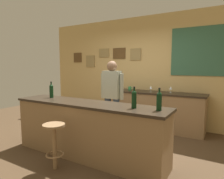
# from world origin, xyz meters

# --- Properties ---
(ground_plane) EXTENTS (10.00, 10.00, 0.00)m
(ground_plane) POSITION_xyz_m (0.00, 0.00, 0.00)
(ground_plane) COLOR #4C3823
(back_wall) EXTENTS (6.00, 0.09, 2.80)m
(back_wall) POSITION_xyz_m (0.03, 2.03, 1.42)
(back_wall) COLOR tan
(back_wall) RESTS_ON ground_plane
(bar_counter) EXTENTS (2.76, 0.60, 0.92)m
(bar_counter) POSITION_xyz_m (0.00, -0.40, 0.46)
(bar_counter) COLOR olive
(bar_counter) RESTS_ON ground_plane
(side_counter) EXTENTS (2.46, 0.56, 0.90)m
(side_counter) POSITION_xyz_m (0.40, 1.65, 0.45)
(side_counter) COLOR olive
(side_counter) RESTS_ON ground_plane
(bartender) EXTENTS (0.52, 0.21, 1.62)m
(bartender) POSITION_xyz_m (-0.07, 0.53, 0.94)
(bartender) COLOR #384766
(bartender) RESTS_ON ground_plane
(bar_stool) EXTENTS (0.32, 0.32, 0.68)m
(bar_stool) POSITION_xyz_m (-0.15, -0.98, 0.46)
(bar_stool) COLOR olive
(bar_stool) RESTS_ON ground_plane
(wine_bottle_a) EXTENTS (0.07, 0.07, 0.31)m
(wine_bottle_a) POSITION_xyz_m (-0.89, -0.33, 1.06)
(wine_bottle_a) COLOR black
(wine_bottle_a) RESTS_ON bar_counter
(wine_bottle_b) EXTENTS (0.07, 0.07, 0.31)m
(wine_bottle_b) POSITION_xyz_m (0.85, -0.41, 1.06)
(wine_bottle_b) COLOR black
(wine_bottle_b) RESTS_ON bar_counter
(wine_bottle_c) EXTENTS (0.07, 0.07, 0.31)m
(wine_bottle_c) POSITION_xyz_m (1.20, -0.37, 1.06)
(wine_bottle_c) COLOR black
(wine_bottle_c) RESTS_ON bar_counter
(wine_glass_a) EXTENTS (0.07, 0.07, 0.16)m
(wine_glass_a) POSITION_xyz_m (-0.70, 1.63, 1.01)
(wine_glass_a) COLOR silver
(wine_glass_a) RESTS_ON side_counter
(wine_glass_b) EXTENTS (0.07, 0.07, 0.16)m
(wine_glass_b) POSITION_xyz_m (-0.55, 1.63, 1.01)
(wine_glass_b) COLOR silver
(wine_glass_b) RESTS_ON side_counter
(wine_glass_c) EXTENTS (0.07, 0.07, 0.16)m
(wine_glass_c) POSITION_xyz_m (0.39, 1.57, 1.01)
(wine_glass_c) COLOR silver
(wine_glass_c) RESTS_ON side_counter
(wine_glass_d) EXTENTS (0.07, 0.07, 0.16)m
(wine_glass_d) POSITION_xyz_m (0.83, 1.68, 1.01)
(wine_glass_d) COLOR silver
(wine_glass_d) RESTS_ON side_counter
(coffee_mug) EXTENTS (0.12, 0.08, 0.09)m
(coffee_mug) POSITION_xyz_m (-0.21, 1.67, 0.95)
(coffee_mug) COLOR #338C4C
(coffee_mug) RESTS_ON side_counter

